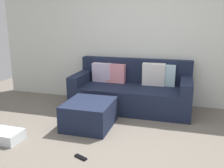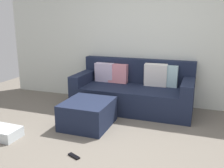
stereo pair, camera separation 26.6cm
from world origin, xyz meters
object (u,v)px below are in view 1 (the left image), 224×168
(ottoman, at_px, (89,114))
(remote_near_ottoman, at_px, (81,157))
(couch_sectional, at_px, (132,91))
(storage_bin, at_px, (4,136))

(ottoman, bearing_deg, remote_near_ottoman, -75.59)
(remote_near_ottoman, bearing_deg, couch_sectional, 107.50)
(ottoman, bearing_deg, storage_bin, -140.55)
(couch_sectional, relative_size, remote_near_ottoman, 12.13)
(couch_sectional, bearing_deg, storage_bin, -128.20)
(storage_bin, distance_m, remote_near_ottoman, 1.22)
(couch_sectional, relative_size, ottoman, 2.71)
(storage_bin, bearing_deg, remote_near_ottoman, -6.48)
(remote_near_ottoman, bearing_deg, ottoman, 128.41)
(couch_sectional, height_order, storage_bin, couch_sectional)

